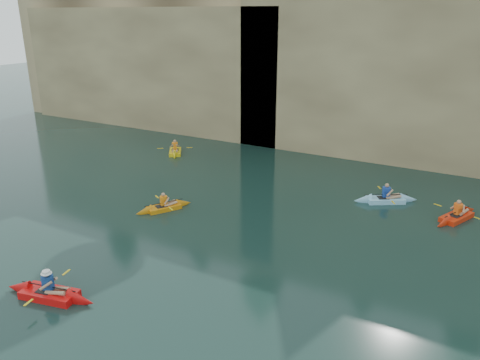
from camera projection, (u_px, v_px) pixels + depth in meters
The scene contains 11 objects.
ground at pixel (188, 342), 14.61m from camera, with size 160.00×160.00×0.00m, color black.
cliff at pixel (402, 62), 37.26m from camera, with size 70.00×16.00×12.00m, color tan.
cliff_slab_west at pixel (147, 67), 40.58m from camera, with size 26.00×2.40×10.56m, color tan.
cliff_slab_center at pixel (411, 78), 30.36m from camera, with size 24.00×2.40×11.40m, color tan.
sea_cave_west at pixel (163, 108), 40.24m from camera, with size 4.50×1.00×4.00m, color black.
sea_cave_center at pixel (316, 131), 33.96m from camera, with size 3.50×1.00×3.20m, color black.
main_kayaker at pixel (49, 293), 16.85m from camera, with size 3.74×2.43×1.36m.
kayaker_orange at pixel (164, 207), 24.42m from camera, with size 2.15×3.02×1.17m.
kayaker_red_far at pixel (457, 216), 23.27m from camera, with size 2.35×3.53×1.29m.
kayaker_yellow at pixel (175, 151), 34.16m from camera, with size 2.43×3.04×1.30m.
kayaker_ltblue_mid at pixel (385, 199), 25.39m from camera, with size 3.39×2.53×1.34m.
Camera 1 is at (7.29, -9.72, 9.71)m, focal length 35.00 mm.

